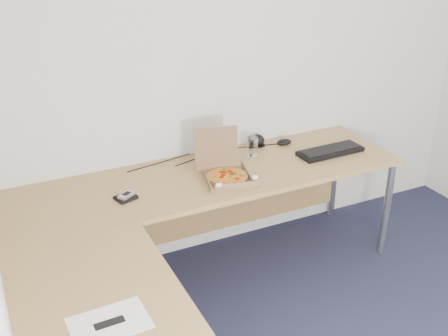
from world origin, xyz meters
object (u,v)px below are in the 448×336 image
drinking_glass (253,146)px  wallet (126,198)px  pizza_box (226,173)px  desk (186,224)px  keyboard (330,151)px

drinking_glass → wallet: bearing=-166.0°
pizza_box → desk: bearing=-126.7°
wallet → desk: bearing=-75.9°
desk → wallet: 0.41m
keyboard → desk: bearing=-163.9°
pizza_box → wallet: (-0.62, 0.01, -0.02)m
keyboard → pizza_box: bearing=-178.6°
desk → keyboard: 1.26m
desk → drinking_glass: drinking_glass is taller
desk → wallet: bearing=121.9°
drinking_glass → wallet: drinking_glass is taller
pizza_box → wallet: size_ratio=2.86×
desk → drinking_glass: size_ratio=20.21×
desk → wallet: wallet is taller
drinking_glass → wallet: size_ratio=1.12×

